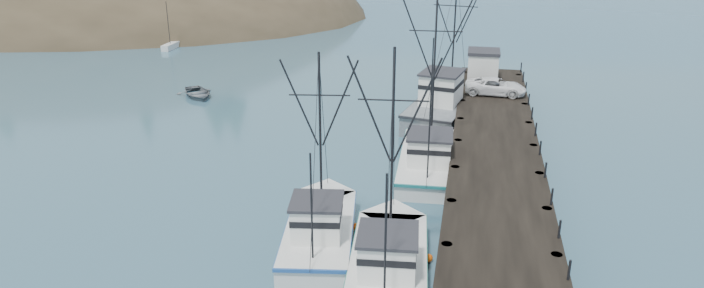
% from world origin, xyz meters
% --- Properties ---
extents(ground, '(400.00, 400.00, 0.00)m').
position_xyz_m(ground, '(0.00, 0.00, 0.00)').
color(ground, '#2C4F62').
rests_on(ground, ground).
extents(pier, '(6.00, 44.00, 2.00)m').
position_xyz_m(pier, '(14.00, 16.00, 1.69)').
color(pier, black).
rests_on(pier, ground).
extents(headland, '(134.80, 78.00, 51.00)m').
position_xyz_m(headland, '(-74.95, 78.61, -4.55)').
color(headland, '#382D1E').
rests_on(headland, ground).
extents(moored_sailboats, '(18.53, 20.28, 6.35)m').
position_xyz_m(moored_sailboats, '(-31.17, 57.20, 0.33)').
color(moored_sailboats, silver).
rests_on(moored_sailboats, ground).
extents(trawler_near, '(4.70, 11.80, 11.83)m').
position_xyz_m(trawler_near, '(8.57, 0.78, 0.82)').
color(trawler_near, silver).
rests_on(trawler_near, ground).
extents(trawler_mid, '(4.97, 11.01, 10.88)m').
position_xyz_m(trawler_mid, '(4.37, 3.45, 0.82)').
color(trawler_mid, silver).
rests_on(trawler_mid, ground).
extents(trawler_far, '(4.54, 12.70, 12.79)m').
position_xyz_m(trawler_far, '(9.50, 15.05, 0.82)').
color(trawler_far, silver).
rests_on(trawler_far, ground).
extents(work_vessel, '(6.86, 14.85, 12.49)m').
position_xyz_m(work_vessel, '(9.99, 27.36, 1.23)').
color(work_vessel, slate).
rests_on(work_vessel, ground).
extents(pier_shed, '(3.00, 3.20, 2.80)m').
position_xyz_m(pier_shed, '(13.04, 33.62, 3.42)').
color(pier_shed, silver).
rests_on(pier_shed, pier).
extents(pickup_truck, '(5.42, 2.74, 1.47)m').
position_xyz_m(pickup_truck, '(14.17, 28.33, 2.74)').
color(pickup_truck, white).
rests_on(pickup_truck, pier).
extents(motorboat, '(5.78, 6.03, 1.02)m').
position_xyz_m(motorboat, '(-14.39, 29.01, 0.00)').
color(motorboat, '#585D62').
rests_on(motorboat, ground).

